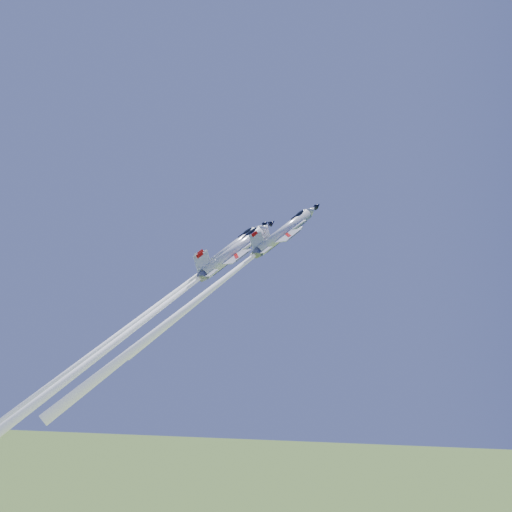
% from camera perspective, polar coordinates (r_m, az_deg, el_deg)
% --- Properties ---
extents(jet_lead, '(26.97, 22.87, 31.71)m').
position_cam_1_polar(jet_lead, '(100.84, -2.02, -1.42)').
color(jet_lead, silver).
extents(jet_left, '(39.71, 33.92, 47.74)m').
position_cam_1_polar(jet_left, '(105.57, -11.54, -6.18)').
color(jet_left, silver).
extents(jet_right, '(33.59, 28.62, 40.08)m').
position_cam_1_polar(jet_right, '(92.39, -5.04, -3.71)').
color(jet_right, silver).
extents(jet_slot, '(44.83, 38.43, 54.50)m').
position_cam_1_polar(jet_slot, '(94.47, -14.48, -8.82)').
color(jet_slot, silver).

